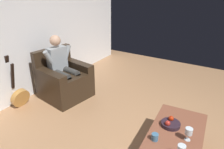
# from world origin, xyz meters

# --- Properties ---
(ground_plane) EXTENTS (6.93, 6.93, 0.00)m
(ground_plane) POSITION_xyz_m (0.00, 0.00, 0.00)
(ground_plane) COLOR #A87A53
(wall_back) EXTENTS (6.02, 0.06, 2.78)m
(wall_back) POSITION_xyz_m (0.00, -2.92, 1.39)
(wall_back) COLOR silver
(wall_back) RESTS_ON ground
(armchair) EXTENTS (0.96, 0.95, 0.96)m
(armchair) POSITION_xyz_m (-0.23, -2.27, 0.34)
(armchair) COLOR black
(armchair) RESTS_ON ground
(person_seated) EXTENTS (0.64, 0.65, 1.25)m
(person_seated) POSITION_xyz_m (-0.23, -2.29, 0.68)
(person_seated) COLOR #8F979C
(person_seated) RESTS_ON ground
(coffee_table) EXTENTS (1.13, 0.73, 0.43)m
(coffee_table) POSITION_xyz_m (0.23, 0.13, 0.37)
(coffee_table) COLOR brown
(coffee_table) RESTS_ON ground
(guitar) EXTENTS (0.35, 0.30, 0.98)m
(guitar) POSITION_xyz_m (0.50, -2.72, 0.22)
(guitar) COLOR #B57D3A
(guitar) RESTS_ON ground
(wine_glass_near) EXTENTS (0.09, 0.09, 0.17)m
(wine_glass_near) POSITION_xyz_m (0.35, 0.28, 0.55)
(wine_glass_near) COLOR silver
(wine_glass_near) RESTS_ON coffee_table
(wine_glass_far) EXTENTS (0.09, 0.09, 0.17)m
(wine_glass_far) POSITION_xyz_m (0.68, 0.28, 0.55)
(wine_glass_far) COLOR silver
(wine_glass_far) RESTS_ON coffee_table
(fruit_bowl) EXTENTS (0.25, 0.25, 0.11)m
(fruit_bowl) POSITION_xyz_m (0.19, 0.02, 0.46)
(fruit_bowl) COLOR #2B1D28
(fruit_bowl) RESTS_ON coffee_table
(candle_jar) EXTENTS (0.08, 0.08, 0.09)m
(candle_jar) POSITION_xyz_m (0.55, -0.05, 0.47)
(candle_jar) COLOR teal
(candle_jar) RESTS_ON coffee_table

